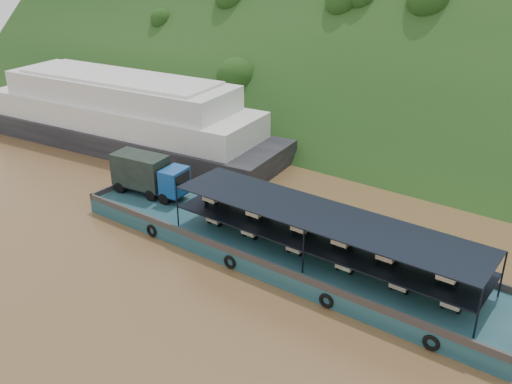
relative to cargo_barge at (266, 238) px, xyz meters
The scene contains 4 objects.
ground 1.50m from the cargo_barge, 160.30° to the right, with size 160.00×160.00×0.00m, color brown.
hillside 35.71m from the cargo_barge, 91.41° to the left, with size 140.00×28.00×28.00m, color #133312.
cargo_barge is the anchor object (origin of this frame).
passenger_ferry 28.97m from the cargo_barge, 159.54° to the left, with size 40.03×14.26×7.93m.
Camera 1 is at (22.66, -30.58, 22.40)m, focal length 40.00 mm.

